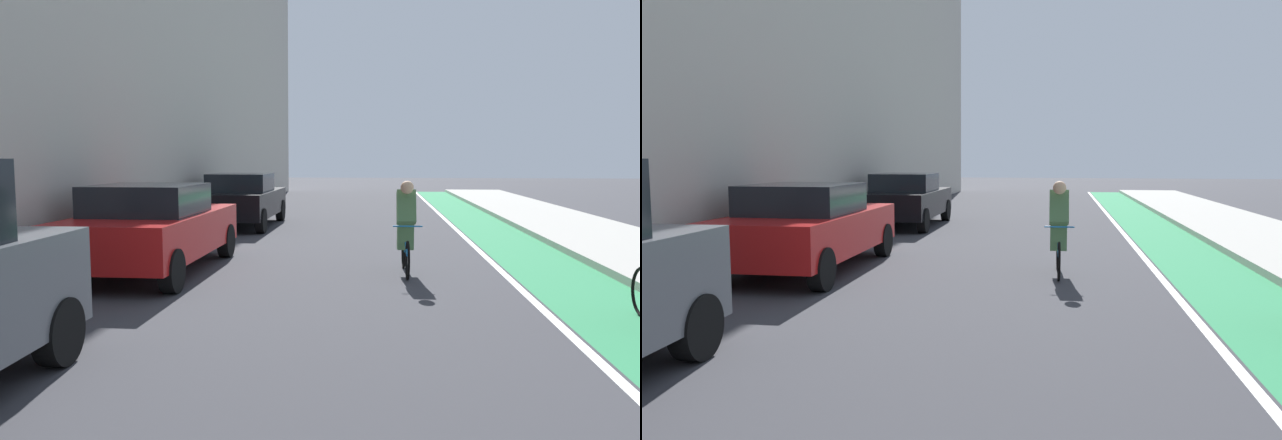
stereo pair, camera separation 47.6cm
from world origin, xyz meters
The scene contains 7 objects.
ground_plane centered at (0.00, 17.73, 0.00)m, with size 95.60×95.60×0.00m, color #38383D.
bike_lane_paint centered at (3.61, 19.73, 0.00)m, with size 1.60×43.46×0.00m, color #2D8451.
lane_divider_stripe centered at (2.71, 19.73, 0.00)m, with size 0.12×43.46×0.00m, color white.
sidewalk_right centered at (5.93, 19.73, 0.07)m, with size 3.06×43.46×0.14m, color #A8A59E.
parked_sedan_red centered at (-3.36, 15.89, 0.79)m, with size 2.00×4.39×1.53m.
parked_sedan_black centered at (-3.36, 23.00, 0.79)m, with size 1.92×4.39×1.53m.
cyclist_far centered at (1.01, 16.15, 0.85)m, with size 0.48×1.69×1.60m.
Camera 1 is at (0.53, 5.72, 1.99)m, focal length 34.27 mm.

